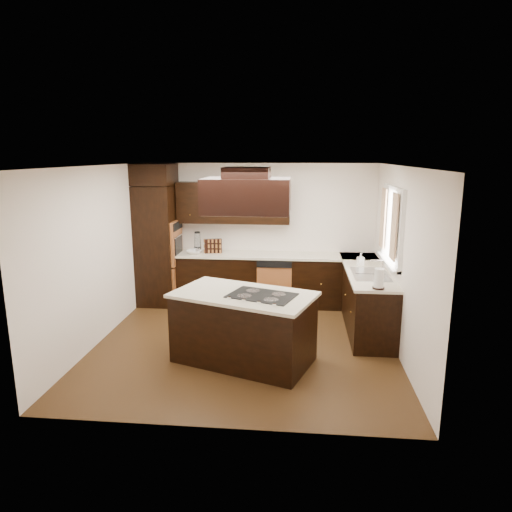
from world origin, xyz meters
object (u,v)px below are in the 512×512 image
at_px(range_hood, 247,196).
at_px(spice_rack, 213,246).
at_px(island, 244,329).
at_px(oven_column, 158,245).

distance_m(range_hood, spice_rack, 2.75).
relative_size(range_hood, spice_rack, 3.42).
xyz_separation_m(island, spice_rack, (-0.84, 2.36, 0.61)).
bearing_deg(range_hood, island, -169.64).
bearing_deg(range_hood, oven_column, 129.74).
xyz_separation_m(oven_column, range_hood, (1.88, -2.25, 1.10)).
relative_size(oven_column, island, 1.25).
height_order(island, spice_rack, spice_rack).
height_order(oven_column, range_hood, range_hood).
bearing_deg(island, range_hood, 30.16).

